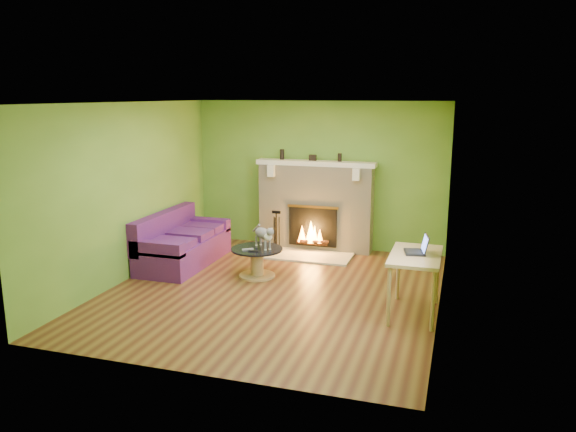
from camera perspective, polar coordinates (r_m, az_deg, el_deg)
name	(u,v)px	position (r m, az deg, el deg)	size (l,w,h in m)	color
floor	(273,291)	(7.96, -1.50, -7.62)	(5.00, 5.00, 0.00)	#522817
ceiling	(272,103)	(7.49, -1.61, 11.44)	(5.00, 5.00, 0.00)	white
wall_back	(318,175)	(9.98, 3.11, 4.15)	(5.00, 5.00, 0.00)	#57892C
wall_front	(187,247)	(5.37, -10.23, -3.12)	(5.00, 5.00, 0.00)	#57892C
wall_left	(129,192)	(8.60, -15.89, 2.38)	(5.00, 5.00, 0.00)	#57892C
wall_right	(444,210)	(7.22, 15.59, 0.57)	(5.00, 5.00, 0.00)	#57892C
window_frame	(442,204)	(6.29, 15.33, 1.22)	(1.20, 1.20, 0.00)	silver
window_pane	(441,204)	(6.29, 15.26, 1.23)	(1.06, 1.06, 0.00)	white
fireplace	(315,206)	(9.89, 2.81, 0.98)	(2.10, 0.46, 1.58)	#BEB69E
hearth	(307,256)	(9.59, 1.98, -4.04)	(1.50, 0.75, 0.03)	beige
mantel	(316,163)	(9.75, 2.82, 5.38)	(2.10, 0.28, 0.08)	white
sofa	(181,244)	(9.29, -10.81, -2.82)	(0.87, 1.87, 0.84)	#4E1B67
coffee_table	(257,260)	(8.51, -3.17, -4.51)	(0.78, 0.78, 0.44)	tan
desk	(415,262)	(7.12, 12.82, -4.53)	(0.61, 1.06, 0.78)	tan
cat	(263,236)	(8.43, -2.57, -2.05)	(0.22, 0.59, 0.37)	slate
remote_silver	(248,249)	(8.38, -4.11, -3.39)	(0.17, 0.04, 0.02)	gray
remote_black	(254,251)	(8.28, -3.49, -3.57)	(0.16, 0.04, 0.02)	black
laptop	(415,244)	(7.11, 12.77, -2.75)	(0.28, 0.32, 0.24)	black
fire_tools	(276,230)	(9.81, -1.19, -1.45)	(0.19, 0.19, 0.70)	black
mantel_vase_left	(282,154)	(9.94, -0.61, 6.28)	(0.08, 0.08, 0.18)	black
mantel_vase_right	(340,157)	(9.68, 5.27, 5.95)	(0.07, 0.07, 0.14)	black
mantel_box	(313,158)	(9.79, 2.53, 5.94)	(0.12, 0.08, 0.10)	black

